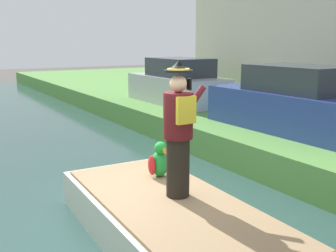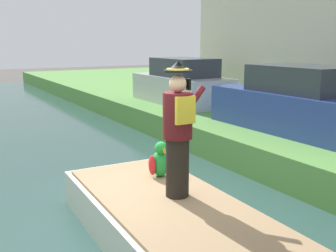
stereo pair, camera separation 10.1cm
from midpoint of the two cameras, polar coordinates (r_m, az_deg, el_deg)
ground_plane at (r=6.33m, az=-3.49°, el=-14.43°), size 80.00×80.00×0.00m
canal_water at (r=6.31m, az=-3.50°, el=-14.03°), size 5.44×48.00×0.10m
boat at (r=5.58m, az=0.04°, el=-13.61°), size 1.93×4.25×0.61m
person_pirate at (r=5.39m, az=0.97°, el=-0.65°), size 0.61×0.42×1.85m
parrot_plush at (r=6.37m, az=-1.64°, el=-5.02°), size 0.36×0.35×0.57m
parked_car_blue at (r=9.79m, az=16.76°, el=3.17°), size 1.76×4.03×1.50m
parked_car_silver at (r=13.59m, az=1.08°, el=5.96°), size 1.72×4.01×1.50m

